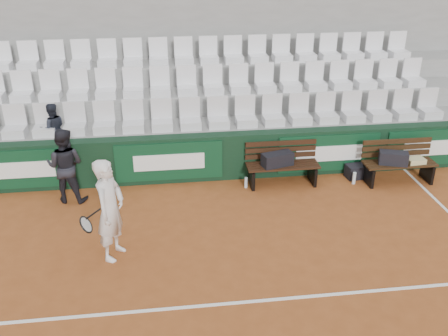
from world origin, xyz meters
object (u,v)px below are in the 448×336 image
at_px(sports_bag_left, 277,159).
at_px(water_bottle_far, 354,178).
at_px(ball_kid, 65,166).
at_px(spectator_c, 50,108).
at_px(sports_bag_ground, 357,171).
at_px(tennis_player, 110,210).
at_px(sports_bag_right, 393,158).
at_px(water_bottle_near, 246,183).
at_px(bench_right, 398,172).
at_px(bench_left, 282,174).

xyz_separation_m(sports_bag_left, water_bottle_far, (1.63, -0.16, -0.46)).
relative_size(ball_kid, spectator_c, 1.37).
xyz_separation_m(sports_bag_ground, spectator_c, (-6.36, 0.87, 1.40)).
distance_m(sports_bag_left, tennis_player, 3.82).
distance_m(sports_bag_left, spectator_c, 4.76).
height_order(water_bottle_far, ball_kid, ball_kid).
height_order(sports_bag_right, water_bottle_far, sports_bag_right).
height_order(sports_bag_left, water_bottle_near, sports_bag_left).
height_order(sports_bag_right, water_bottle_near, sports_bag_right).
bearing_deg(water_bottle_far, tennis_player, -157.99).
bearing_deg(bench_right, water_bottle_near, 177.40).
bearing_deg(ball_kid, sports_bag_ground, -166.45).
bearing_deg(tennis_player, bench_left, 32.71).
relative_size(sports_bag_left, sports_bag_ground, 1.33).
xyz_separation_m(water_bottle_near, ball_kid, (-3.54, -0.06, 0.63)).
distance_m(ball_kid, spectator_c, 1.41).
distance_m(sports_bag_right, sports_bag_ground, 0.81).
distance_m(sports_bag_ground, water_bottle_far, 0.33).
height_order(bench_left, tennis_player, tennis_player).
distance_m(sports_bag_right, tennis_player, 5.88).
height_order(sports_bag_right, tennis_player, tennis_player).
relative_size(sports_bag_right, water_bottle_near, 2.46).
bearing_deg(sports_bag_ground, water_bottle_far, -121.99).
xyz_separation_m(water_bottle_far, tennis_player, (-4.81, -1.94, 0.73)).
bearing_deg(water_bottle_far, sports_bag_ground, 58.01).
height_order(bench_left, sports_bag_right, sports_bag_right).
distance_m(tennis_player, ball_kid, 2.24).
bearing_deg(water_bottle_far, ball_kid, 179.52).
relative_size(water_bottle_near, spectator_c, 0.21).
relative_size(bench_left, tennis_player, 0.87).
bearing_deg(sports_bag_ground, bench_left, -176.67).
distance_m(sports_bag_right, water_bottle_far, 0.89).
xyz_separation_m(bench_left, water_bottle_far, (1.50, -0.18, -0.10)).
xyz_separation_m(sports_bag_right, water_bottle_far, (-0.76, 0.07, -0.45)).
height_order(sports_bag_left, ball_kid, ball_kid).
height_order(sports_bag_right, sports_bag_ground, sports_bag_right).
bearing_deg(bench_left, sports_bag_left, -169.82).
bearing_deg(sports_bag_left, sports_bag_ground, 3.81).
height_order(sports_bag_ground, tennis_player, tennis_player).
bearing_deg(water_bottle_far, bench_left, 173.18).
xyz_separation_m(bench_left, tennis_player, (-3.31, -2.12, 0.64)).
bearing_deg(sports_bag_left, ball_kid, -178.52).
bearing_deg(bench_right, sports_bag_ground, 158.01).
bearing_deg(sports_bag_right, bench_right, 12.67).
relative_size(bench_left, water_bottle_near, 6.48).
bearing_deg(water_bottle_near, tennis_player, -140.89).
height_order(water_bottle_near, ball_kid, ball_kid).
bearing_deg(sports_bag_ground, spectator_c, 172.23).
distance_m(sports_bag_ground, tennis_player, 5.50).
xyz_separation_m(bench_right, sports_bag_left, (-2.57, 0.19, 0.36)).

